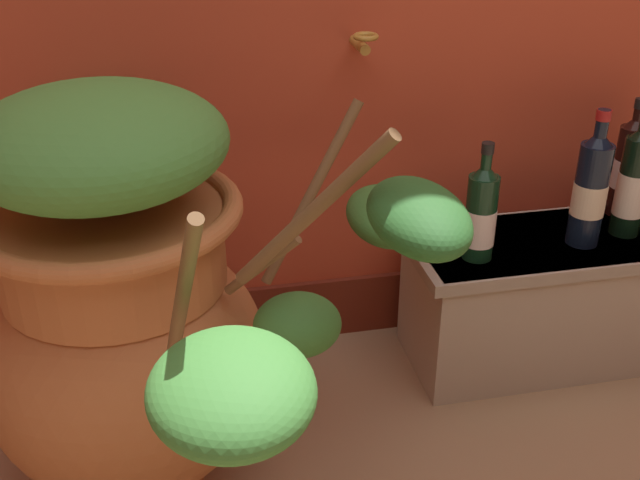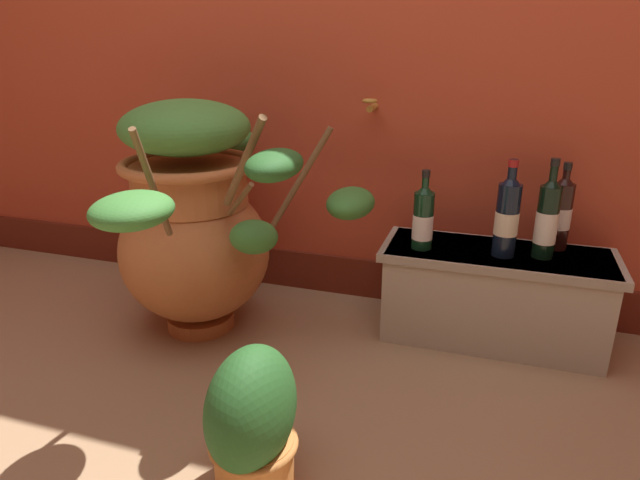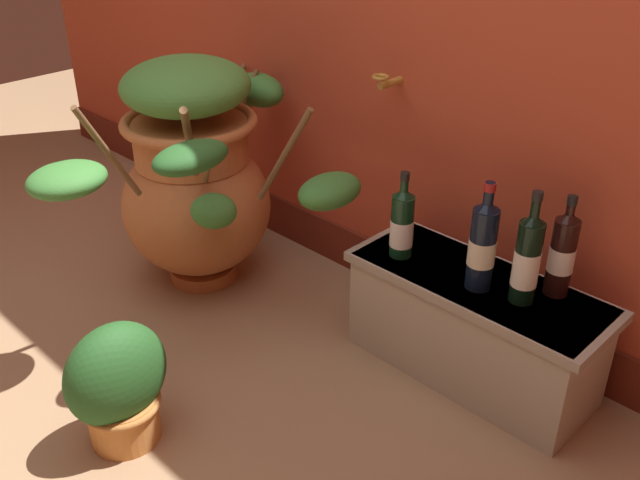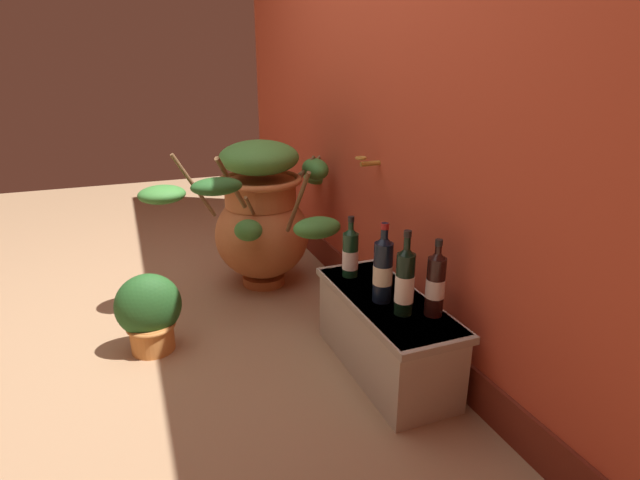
{
  "view_description": "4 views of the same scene",
  "coord_description": "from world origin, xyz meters",
  "px_view_note": "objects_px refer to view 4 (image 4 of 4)",
  "views": [
    {
      "loc": [
        -0.36,
        -0.61,
        1.21
      ],
      "look_at": [
        -0.06,
        0.86,
        0.42
      ],
      "focal_mm": 43.0,
      "sensor_mm": 36.0,
      "label": 1
    },
    {
      "loc": [
        0.53,
        -1.02,
        1.05
      ],
      "look_at": [
        -0.06,
        0.82,
        0.34
      ],
      "focal_mm": 31.2,
      "sensor_mm": 36.0,
      "label": 2
    },
    {
      "loc": [
        1.48,
        -0.7,
        1.47
      ],
      "look_at": [
        0.09,
        0.71,
        0.36
      ],
      "focal_mm": 39.92,
      "sensor_mm": 36.0,
      "label": 3
    },
    {
      "loc": [
        2.22,
        -0.05,
        1.27
      ],
      "look_at": [
        0.12,
        0.77,
        0.46
      ],
      "focal_mm": 28.35,
      "sensor_mm": 36.0,
      "label": 4
    }
  ],
  "objects_px": {
    "terracotta_urn": "(262,215)",
    "wine_bottle_back": "(436,282)",
    "wine_bottle_middle": "(383,268)",
    "potted_shrub": "(149,313)",
    "wine_bottle_left": "(350,252)",
    "wine_bottle_right": "(405,281)"
  },
  "relations": [
    {
      "from": "terracotta_urn",
      "to": "wine_bottle_back",
      "type": "height_order",
      "value": "terracotta_urn"
    },
    {
      "from": "wine_bottle_middle",
      "to": "potted_shrub",
      "type": "bearing_deg",
      "value": -121.36
    },
    {
      "from": "wine_bottle_left",
      "to": "wine_bottle_back",
      "type": "distance_m",
      "value": 0.48
    },
    {
      "from": "wine_bottle_right",
      "to": "wine_bottle_back",
      "type": "height_order",
      "value": "wine_bottle_right"
    },
    {
      "from": "wine_bottle_middle",
      "to": "potted_shrub",
      "type": "height_order",
      "value": "wine_bottle_middle"
    },
    {
      "from": "terracotta_urn",
      "to": "wine_bottle_right",
      "type": "bearing_deg",
      "value": 11.56
    },
    {
      "from": "wine_bottle_back",
      "to": "terracotta_urn",
      "type": "bearing_deg",
      "value": -164.34
    },
    {
      "from": "wine_bottle_left",
      "to": "terracotta_urn",
      "type": "bearing_deg",
      "value": -165.6
    },
    {
      "from": "terracotta_urn",
      "to": "wine_bottle_middle",
      "type": "height_order",
      "value": "terracotta_urn"
    },
    {
      "from": "terracotta_urn",
      "to": "wine_bottle_right",
      "type": "height_order",
      "value": "terracotta_urn"
    },
    {
      "from": "wine_bottle_left",
      "to": "wine_bottle_back",
      "type": "height_order",
      "value": "wine_bottle_back"
    },
    {
      "from": "wine_bottle_right",
      "to": "wine_bottle_back",
      "type": "bearing_deg",
      "value": 64.0
    },
    {
      "from": "wine_bottle_left",
      "to": "wine_bottle_right",
      "type": "distance_m",
      "value": 0.41
    },
    {
      "from": "wine_bottle_back",
      "to": "potted_shrub",
      "type": "distance_m",
      "value": 1.28
    },
    {
      "from": "wine_bottle_left",
      "to": "potted_shrub",
      "type": "distance_m",
      "value": 0.95
    },
    {
      "from": "wine_bottle_middle",
      "to": "wine_bottle_back",
      "type": "xyz_separation_m",
      "value": [
        0.18,
        0.13,
        -0.01
      ]
    },
    {
      "from": "terracotta_urn",
      "to": "wine_bottle_middle",
      "type": "xyz_separation_m",
      "value": [
        1.05,
        0.22,
        0.06
      ]
    },
    {
      "from": "wine_bottle_middle",
      "to": "wine_bottle_back",
      "type": "height_order",
      "value": "wine_bottle_middle"
    },
    {
      "from": "wine_bottle_back",
      "to": "wine_bottle_middle",
      "type": "bearing_deg",
      "value": -143.91
    },
    {
      "from": "terracotta_urn",
      "to": "wine_bottle_back",
      "type": "xyz_separation_m",
      "value": [
        1.23,
        0.34,
        0.05
      ]
    },
    {
      "from": "wine_bottle_back",
      "to": "potted_shrub",
      "type": "xyz_separation_m",
      "value": [
        -0.72,
        -1.02,
        -0.29
      ]
    },
    {
      "from": "potted_shrub",
      "to": "wine_bottle_right",
      "type": "bearing_deg",
      "value": 53.83
    }
  ]
}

